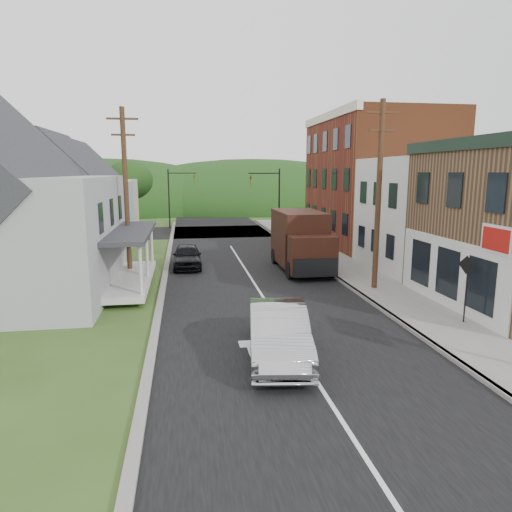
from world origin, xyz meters
name	(u,v)px	position (x,y,z in m)	size (l,w,h in m)	color
ground	(276,318)	(0.00, 0.00, 0.00)	(120.00, 120.00, 0.00)	#2D4719
road	(244,267)	(0.00, 10.00, 0.00)	(9.00, 90.00, 0.02)	black
cross_road	(221,232)	(0.00, 27.00, 0.00)	(60.00, 9.00, 0.02)	black
sidewalk_right	(348,269)	(5.90, 8.00, 0.07)	(2.80, 55.00, 0.15)	slate
curb_right	(326,270)	(4.55, 8.00, 0.07)	(0.20, 55.00, 0.15)	slate
curb_left	(165,276)	(-4.65, 8.00, 0.06)	(0.30, 55.00, 0.12)	slate
storefront_white	(441,215)	(11.30, 7.50, 3.25)	(8.00, 7.00, 6.50)	silver
storefront_red	(376,181)	(11.30, 17.00, 5.00)	(8.00, 12.00, 10.00)	brown
house_gray	(0,204)	(-12.00, 6.00, 4.23)	(10.20, 12.24, 8.35)	#9EA0A3
house_blue	(77,201)	(-11.00, 17.00, 3.69)	(7.14, 8.16, 7.28)	#889DB9
house_cream	(94,195)	(-11.50, 26.00, 3.69)	(7.14, 8.16, 7.28)	#B8B38E
utility_pole_right	(379,195)	(5.60, 3.50, 4.66)	(1.60, 0.26, 9.00)	#472D19
utility_pole_left	(126,192)	(-6.50, 8.00, 4.66)	(1.60, 0.26, 9.00)	#472D19
traffic_signal_right	(272,194)	(4.30, 23.50, 3.76)	(2.87, 0.20, 6.00)	black
traffic_signal_left	(176,191)	(-4.30, 30.50, 3.76)	(2.87, 0.20, 6.00)	black
tree_left_d	(129,180)	(-9.00, 32.00, 4.88)	(4.80, 4.80, 6.94)	#382616
forested_ridge	(207,209)	(0.00, 55.00, 0.00)	(90.00, 30.00, 16.00)	#103711
silver_sedan	(278,333)	(-0.72, -3.88, 0.83)	(1.75, 5.02, 1.65)	#A7A6AB
dark_sedan	(187,256)	(-3.40, 10.33, 0.70)	(1.66, 4.12, 1.40)	black
delivery_van	(301,241)	(3.20, 8.56, 1.74)	(2.57, 6.17, 3.45)	black
warning_sign	(466,280)	(6.78, -1.99, 1.78)	(0.27, 0.66, 2.55)	black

